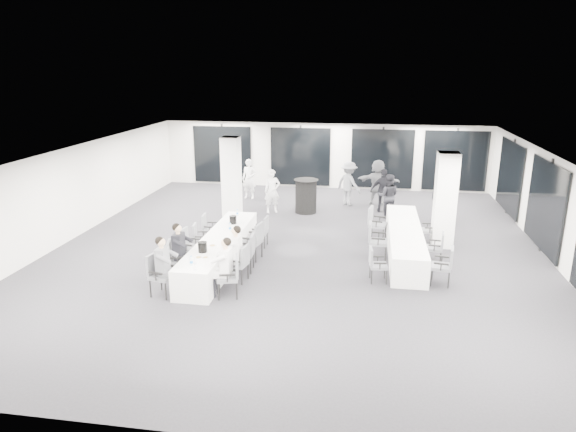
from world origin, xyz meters
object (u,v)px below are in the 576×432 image
(ice_bucket_far, at_px, (233,220))
(chair_main_right_second, at_px, (240,261))
(chair_main_right_far, at_px, (262,230))
(standing_guest_b, at_px, (388,193))
(banquet_table_side, at_px, (405,241))
(chair_main_left_mid, at_px, (188,244))
(chair_main_left_fourth, at_px, (199,237))
(chair_side_right_far, at_px, (431,228))
(standing_guest_e, at_px, (450,197))
(standing_guest_d, at_px, (384,188))
(standing_guest_c, at_px, (349,181))
(chair_side_right_near, at_px, (445,264))
(chair_side_left_far, at_px, (375,221))
(ice_bucket_near, at_px, (203,247))
(chair_main_right_mid, at_px, (247,250))
(chair_main_right_fourth, at_px, (254,239))
(chair_side_left_near, at_px, (376,263))
(cocktail_table, at_px, (306,196))
(banquet_table_main, at_px, (220,250))
(chair_main_right_near, at_px, (231,274))
(standing_guest_f, at_px, (378,179))
(chair_side_right_mid, at_px, (437,246))
(chair_main_left_second, at_px, (175,257))
(standing_guest_h, at_px, (441,199))
(standing_guest_g, at_px, (249,176))
(chair_side_left_mid, at_px, (375,238))
(standing_guest_a, at_px, (272,188))

(ice_bucket_far, bearing_deg, chair_main_right_second, -71.01)
(chair_main_right_far, height_order, standing_guest_b, standing_guest_b)
(banquet_table_side, relative_size, chair_main_left_mid, 5.10)
(chair_main_left_fourth, distance_m, chair_side_right_far, 6.86)
(chair_main_right_far, relative_size, standing_guest_e, 0.51)
(chair_main_right_second, relative_size, standing_guest_d, 0.52)
(chair_main_right_second, bearing_deg, chair_side_right_far, -43.81)
(banquet_table_side, xyz_separation_m, chair_main_left_fourth, (-5.78, -0.89, 0.11))
(standing_guest_c, height_order, standing_guest_e, standing_guest_c)
(banquet_table_side, height_order, chair_side_right_near, chair_side_right_near)
(standing_guest_e, bearing_deg, chair_side_left_far, 136.21)
(chair_main_left_mid, bearing_deg, chair_side_left_far, 128.89)
(chair_main_right_second, distance_m, ice_bucket_near, 0.99)
(chair_main_left_fourth, distance_m, chair_main_right_mid, 1.99)
(chair_main_right_fourth, xyz_separation_m, chair_side_right_near, (4.95, -0.94, -0.05))
(standing_guest_d, height_order, ice_bucket_near, standing_guest_d)
(banquet_table_side, xyz_separation_m, chair_side_left_near, (-0.83, -2.13, 0.12))
(cocktail_table, relative_size, ice_bucket_near, 4.81)
(banquet_table_main, height_order, standing_guest_d, standing_guest_d)
(chair_main_right_near, relative_size, standing_guest_d, 0.54)
(standing_guest_c, distance_m, standing_guest_f, 1.11)
(chair_side_right_mid, distance_m, standing_guest_c, 6.29)
(chair_main_left_fourth, distance_m, chair_side_right_mid, 6.61)
(chair_main_left_second, relative_size, standing_guest_b, 0.55)
(ice_bucket_near, bearing_deg, chair_side_left_near, 8.30)
(standing_guest_b, bearing_deg, standing_guest_h, 160.89)
(chair_main_right_far, distance_m, standing_guest_h, 6.23)
(standing_guest_g, bearing_deg, chair_main_left_second, -83.97)
(chair_side_right_near, bearing_deg, banquet_table_side, 31.34)
(chair_main_right_second, bearing_deg, chair_side_left_far, -31.56)
(chair_main_left_mid, relative_size, chair_side_left_far, 0.95)
(chair_main_right_second, height_order, ice_bucket_near, ice_bucket_near)
(chair_side_left_mid, bearing_deg, banquet_table_main, -73.61)
(chair_side_right_near, bearing_deg, chair_main_left_second, 104.96)
(chair_main_right_near, distance_m, standing_guest_h, 8.46)
(chair_side_right_mid, height_order, standing_guest_b, standing_guest_b)
(banquet_table_side, xyz_separation_m, chair_main_right_near, (-4.12, -3.53, 0.18))
(chair_main_left_mid, xyz_separation_m, chair_side_right_far, (6.61, 2.74, -0.07))
(chair_main_right_far, xyz_separation_m, standing_guest_b, (3.73, 3.65, 0.36))
(banquet_table_side, relative_size, chair_main_right_mid, 4.98)
(chair_main_right_near, relative_size, standing_guest_g, 0.54)
(chair_side_left_near, distance_m, standing_guest_f, 7.43)
(banquet_table_side, distance_m, ice_bucket_near, 5.77)
(chair_side_right_far, relative_size, standing_guest_g, 0.48)
(banquet_table_side, relative_size, standing_guest_a, 2.78)
(chair_main_left_second, distance_m, standing_guest_e, 9.59)
(chair_main_left_mid, xyz_separation_m, standing_guest_a, (1.27, 5.36, 0.34))
(chair_main_right_near, height_order, chair_main_right_far, chair_main_right_near)
(banquet_table_side, distance_m, chair_main_right_near, 5.43)
(chair_main_right_second, distance_m, chair_side_left_mid, 3.90)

